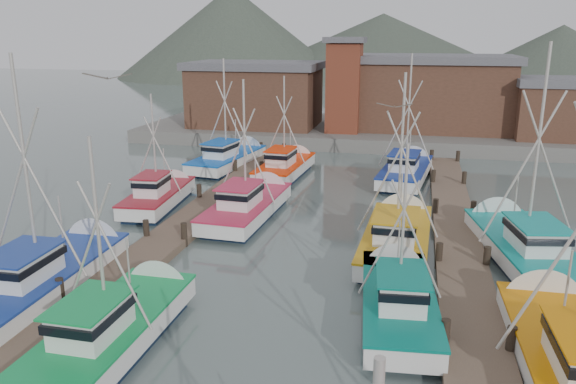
% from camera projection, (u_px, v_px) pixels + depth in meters
% --- Properties ---
extents(ground, '(260.00, 260.00, 0.00)m').
position_uv_depth(ground, '(279.00, 306.00, 21.42)').
color(ground, '#4D5D59').
rests_on(ground, ground).
extents(dock_left, '(2.30, 46.00, 1.50)m').
position_uv_depth(dock_left, '(157.00, 248.00, 26.67)').
color(dock_left, brown).
rests_on(dock_left, ground).
extents(dock_right, '(2.30, 46.00, 1.50)m').
position_uv_depth(dock_right, '(463.00, 275.00, 23.65)').
color(dock_right, brown).
rests_on(dock_right, ground).
extents(quay, '(44.00, 16.00, 1.20)m').
position_uv_depth(quay, '(368.00, 132.00, 55.96)').
color(quay, slate).
rests_on(quay, ground).
extents(shed_left, '(12.72, 8.48, 6.20)m').
position_uv_depth(shed_left, '(256.00, 93.00, 55.45)').
color(shed_left, brown).
rests_on(shed_left, quay).
extents(shed_center, '(14.84, 9.54, 6.90)m').
position_uv_depth(shed_center, '(433.00, 92.00, 53.55)').
color(shed_center, brown).
rests_on(shed_center, quay).
extents(shed_right, '(8.48, 6.36, 5.20)m').
position_uv_depth(shed_right, '(563.00, 108.00, 48.59)').
color(shed_right, brown).
rests_on(shed_right, quay).
extents(lookout_tower, '(3.60, 3.60, 8.50)m').
position_uv_depth(lookout_tower, '(344.00, 84.00, 51.30)').
color(lookout_tower, brown).
rests_on(lookout_tower, quay).
extents(distant_hills, '(175.00, 140.00, 42.00)m').
position_uv_depth(distant_hills, '(348.00, 76.00, 139.15)').
color(distant_hills, '#495345').
rests_on(distant_hills, ground).
extents(boat_4, '(3.18, 8.54, 7.83)m').
position_uv_depth(boat_4, '(119.00, 325.00, 18.64)').
color(boat_4, '#101F37').
rests_on(boat_4, ground).
extents(boat_5, '(3.25, 8.35, 7.16)m').
position_uv_depth(boat_5, '(398.00, 297.00, 20.60)').
color(boat_5, '#101F37').
rests_on(boat_5, ground).
extents(boat_6, '(4.17, 9.51, 10.20)m').
position_uv_depth(boat_6, '(51.00, 273.00, 22.70)').
color(boat_6, '#101F37').
rests_on(boat_6, ground).
extents(boat_7, '(4.55, 9.71, 11.36)m').
position_uv_depth(boat_7, '(569.00, 353.00, 16.96)').
color(boat_7, '#101F37').
rests_on(boat_7, ground).
extents(boat_8, '(3.45, 9.16, 8.50)m').
position_uv_depth(boat_8, '(250.00, 205.00, 31.78)').
color(boat_8, '#101F37').
rests_on(boat_8, ground).
extents(boat_9, '(3.73, 9.41, 9.22)m').
position_uv_depth(boat_9, '(398.00, 236.00, 26.86)').
color(boat_9, '#101F37').
rests_on(boat_9, ground).
extents(boat_10, '(3.00, 7.84, 7.32)m').
position_uv_depth(boat_10, '(161.00, 195.00, 33.67)').
color(boat_10, '#101F37').
rests_on(boat_10, ground).
extents(boat_11, '(4.69, 9.87, 10.57)m').
position_uv_depth(boat_11, '(519.00, 243.00, 25.88)').
color(boat_11, '#101F37').
rests_on(boat_11, ground).
extents(boat_12, '(3.18, 8.49, 7.89)m').
position_uv_depth(boat_12, '(287.00, 166.00, 40.97)').
color(boat_12, '#101F37').
rests_on(boat_12, ground).
extents(boat_13, '(3.83, 9.34, 9.56)m').
position_uv_depth(boat_13, '(407.00, 170.00, 39.77)').
color(boat_13, '#101F37').
rests_on(boat_13, ground).
extents(boat_14, '(4.02, 9.43, 9.07)m').
position_uv_depth(boat_14, '(231.00, 158.00, 43.72)').
color(boat_14, '#101F37').
rests_on(boat_14, ground).
extents(gull_near, '(1.55, 0.64, 0.24)m').
position_uv_depth(gull_near, '(107.00, 77.00, 16.70)').
color(gull_near, slate).
rests_on(gull_near, ground).
extents(gull_far, '(1.55, 0.63, 0.24)m').
position_uv_depth(gull_far, '(394.00, 106.00, 23.90)').
color(gull_far, slate).
rests_on(gull_far, ground).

